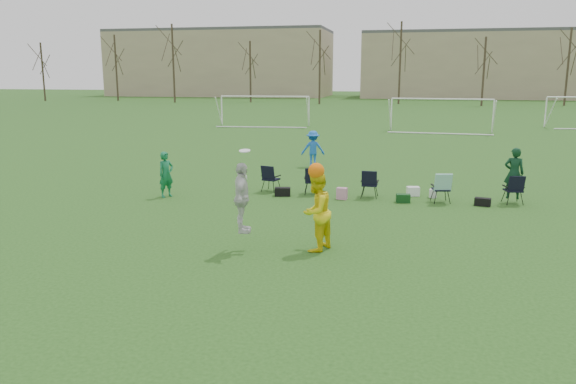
% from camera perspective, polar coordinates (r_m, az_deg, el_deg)
% --- Properties ---
extents(ground, '(260.00, 260.00, 0.00)m').
position_cam_1_polar(ground, '(12.14, 2.95, -8.38)').
color(ground, '#224B17').
rests_on(ground, ground).
extents(fielder_green_near, '(0.62, 0.69, 1.59)m').
position_cam_1_polar(fielder_green_near, '(19.90, -12.28, 1.76)').
color(fielder_green_near, '#147143').
rests_on(fielder_green_near, ground).
extents(fielder_blue, '(1.18, 0.85, 1.66)m').
position_cam_1_polar(fielder_blue, '(25.98, 2.55, 4.42)').
color(fielder_blue, blue).
rests_on(fielder_blue, ground).
extents(center_contest, '(2.53, 1.55, 2.47)m').
position_cam_1_polar(center_contest, '(13.42, 0.35, -1.43)').
color(center_contest, silver).
rests_on(center_contest, ground).
extents(sideline_setup, '(9.01, 1.51, 1.85)m').
position_cam_1_polar(sideline_setup, '(19.62, 11.53, 0.91)').
color(sideline_setup, '#0D321D').
rests_on(sideline_setup, ground).
extents(goal_left, '(7.39, 0.76, 2.46)m').
position_cam_1_polar(goal_left, '(46.82, -2.37, 9.10)').
color(goal_left, white).
rests_on(goal_left, ground).
extents(goal_mid, '(7.40, 0.63, 2.46)m').
position_cam_1_polar(goal_mid, '(43.36, 15.33, 8.47)').
color(goal_mid, white).
rests_on(goal_mid, ground).
extents(tree_line, '(110.28, 3.28, 11.40)m').
position_cam_1_polar(tree_line, '(81.11, 11.45, 12.30)').
color(tree_line, '#382B21').
rests_on(tree_line, ground).
extents(building_row, '(126.00, 16.00, 13.00)m').
position_cam_1_polar(building_row, '(107.37, 15.28, 12.44)').
color(building_row, tan).
rests_on(building_row, ground).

